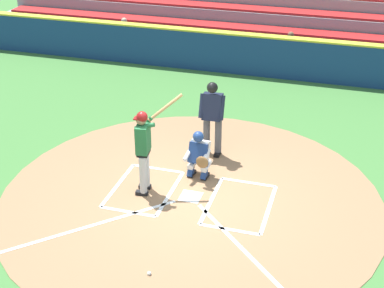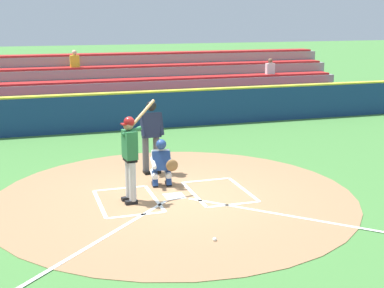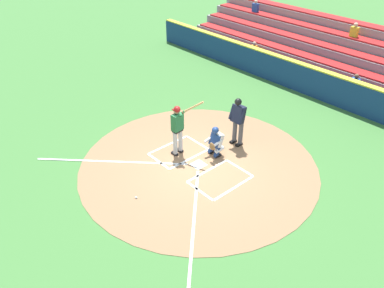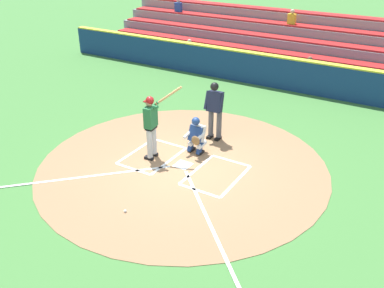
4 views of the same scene
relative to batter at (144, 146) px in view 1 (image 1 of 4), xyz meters
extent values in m
plane|color=#427A38|center=(-0.98, -0.07, -1.10)|extent=(120.00, 120.00, 0.00)
cylinder|color=#99704C|center=(-0.98, -0.07, -1.09)|extent=(8.00, 8.00, 0.01)
cube|color=white|center=(-0.98, -0.07, -1.08)|extent=(0.44, 0.44, 0.01)
cube|color=white|center=(-2.03, -0.97, -1.08)|extent=(1.20, 0.08, 0.01)
cube|color=white|center=(-2.03, 0.83, -1.08)|extent=(1.20, 0.08, 0.01)
cube|color=white|center=(-1.43, -0.07, -1.08)|extent=(0.08, 1.80, 0.01)
cube|color=white|center=(-2.63, -0.07, -1.08)|extent=(0.08, 1.80, 0.01)
cube|color=white|center=(0.07, -0.97, -1.08)|extent=(1.20, 0.08, 0.01)
cube|color=white|center=(0.07, 0.83, -1.08)|extent=(1.20, 0.08, 0.01)
cube|color=white|center=(-0.53, -0.07, -1.08)|extent=(0.08, 1.80, 0.01)
cube|color=white|center=(0.67, -0.07, -1.08)|extent=(0.08, 1.80, 0.01)
cube|color=white|center=(1.12, 2.03, -1.08)|extent=(3.73, 3.73, 0.01)
cube|color=white|center=(-3.08, 2.03, -1.08)|extent=(3.73, 3.73, 0.01)
cylinder|color=#BCBCBC|center=(-0.01, 0.14, -0.60)|extent=(0.15, 0.15, 0.84)
cube|color=black|center=(0.03, 0.15, -1.05)|extent=(0.27, 0.15, 0.09)
cylinder|color=#BCBCBC|center=(0.02, -0.12, -0.60)|extent=(0.15, 0.15, 0.84)
cube|color=black|center=(0.06, -0.11, -1.05)|extent=(0.27, 0.15, 0.09)
cube|color=black|center=(0.01, 0.01, -0.13)|extent=(0.26, 0.36, 0.10)
cube|color=#236638|center=(0.01, 0.01, 0.18)|extent=(0.28, 0.42, 0.60)
sphere|color=#9E7051|center=(0.03, 0.01, 0.59)|extent=(0.21, 0.21, 0.21)
sphere|color=maroon|center=(0.01, 0.01, 0.66)|extent=(0.23, 0.23, 0.23)
cube|color=maroon|center=(0.12, 0.02, 0.63)|extent=(0.13, 0.18, 0.02)
cylinder|color=#236638|center=(-0.04, 0.02, 0.46)|extent=(0.44, 0.14, 0.21)
cylinder|color=#236638|center=(-0.02, -0.19, 0.46)|extent=(0.27, 0.12, 0.29)
cylinder|color=#AD7F4C|center=(-0.36, -0.36, 0.76)|extent=(0.65, 0.43, 0.53)
cylinder|color=#AD7F4C|center=(-0.07, -0.18, 0.52)|extent=(0.10, 0.11, 0.08)
cube|color=black|center=(-1.06, -0.90, -1.05)|extent=(0.14, 0.27, 0.09)
cube|color=navy|center=(-1.06, -0.86, -0.90)|extent=(0.14, 0.25, 0.37)
cylinder|color=silver|center=(-1.07, -0.96, -0.82)|extent=(0.18, 0.37, 0.21)
cube|color=black|center=(-0.74, -0.93, -1.05)|extent=(0.14, 0.27, 0.09)
cube|color=navy|center=(-0.74, -0.89, -0.90)|extent=(0.14, 0.25, 0.37)
cylinder|color=silver|center=(-0.75, -0.99, -0.82)|extent=(0.18, 0.37, 0.21)
cube|color=silver|center=(-0.91, -0.98, -0.48)|extent=(0.43, 0.39, 0.52)
cube|color=navy|center=(-0.90, -0.87, -0.48)|extent=(0.44, 0.26, 0.46)
sphere|color=tan|center=(-0.90, -0.91, -0.11)|extent=(0.21, 0.21, 0.21)
sphere|color=navy|center=(-0.90, -0.89, -0.09)|extent=(0.24, 0.24, 0.24)
cylinder|color=silver|center=(-1.09, -0.79, -0.50)|extent=(0.13, 0.45, 0.20)
cylinder|color=silver|center=(-0.69, -0.83, -0.50)|extent=(0.13, 0.45, 0.20)
ellipsoid|color=brown|center=(-1.07, -0.60, -0.53)|extent=(0.29, 0.13, 0.28)
cylinder|color=#4C4C51|center=(-1.06, -2.03, -0.59)|extent=(0.16, 0.16, 0.86)
cube|color=black|center=(-1.06, -1.98, -1.05)|extent=(0.14, 0.28, 0.09)
cylinder|color=#4C4C51|center=(-0.78, -2.02, -0.59)|extent=(0.16, 0.16, 0.86)
cube|color=black|center=(-0.78, -1.97, -1.05)|extent=(0.14, 0.28, 0.09)
cube|color=#191E33|center=(-0.92, -1.99, 0.15)|extent=(0.45, 0.38, 0.66)
sphere|color=beige|center=(-0.92, -1.95, 0.62)|extent=(0.22, 0.22, 0.22)
sphere|color=black|center=(-0.93, -1.93, 0.64)|extent=(0.25, 0.25, 0.25)
cylinder|color=#191E33|center=(-1.17, -1.92, 0.18)|extent=(0.11, 0.29, 0.56)
cylinder|color=#191E33|center=(-0.69, -1.90, 0.18)|extent=(0.11, 0.29, 0.56)
sphere|color=white|center=(-1.00, 2.49, -1.06)|extent=(0.07, 0.07, 0.07)
cube|color=navy|center=(-0.98, -7.57, -0.47)|extent=(22.00, 0.36, 1.25)
cube|color=yellow|center=(-0.98, -7.57, 0.18)|extent=(22.00, 0.32, 0.06)
cube|color=gray|center=(-0.98, -8.59, -0.87)|extent=(20.00, 0.85, 0.45)
cube|color=red|center=(-0.98, -8.59, -0.61)|extent=(19.60, 0.72, 0.08)
cube|color=gray|center=(-0.98, -9.44, -0.65)|extent=(20.00, 0.85, 0.90)
cube|color=red|center=(-0.98, -9.44, -0.16)|extent=(19.60, 0.72, 0.08)
cube|color=gray|center=(-0.98, -10.29, -0.42)|extent=(20.00, 0.85, 1.35)
cube|color=red|center=(-0.98, -10.29, 0.29)|extent=(19.60, 0.72, 0.08)
cube|color=gray|center=(-0.98, -11.14, -0.20)|extent=(20.00, 0.85, 1.80)
cube|color=gray|center=(-0.98, -11.99, 0.03)|extent=(20.00, 0.85, 2.25)
cube|color=#284C9E|center=(-1.80, -8.54, -0.34)|extent=(0.36, 0.22, 0.46)
sphere|color=brown|center=(-1.80, -8.54, 0.00)|extent=(0.20, 0.20, 0.20)
cube|color=orange|center=(3.99, -8.54, -0.34)|extent=(0.36, 0.22, 0.46)
sphere|color=beige|center=(3.99, -8.54, 0.00)|extent=(0.20, 0.20, 0.20)
camera|label=1|loc=(-3.93, 9.71, 5.52)|focal=54.07mm
camera|label=2|loc=(2.12, 11.03, 2.86)|focal=51.24mm
camera|label=3|loc=(-8.79, 7.13, 6.64)|focal=36.28mm
camera|label=4|loc=(-6.55, 8.66, 4.86)|focal=40.05mm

